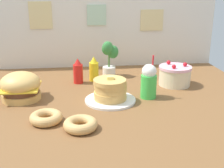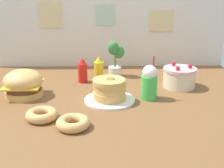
% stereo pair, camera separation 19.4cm
% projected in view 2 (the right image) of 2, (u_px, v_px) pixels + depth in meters
% --- Properties ---
extents(ground_plane, '(2.45, 1.95, 0.02)m').
position_uv_depth(ground_plane, '(105.00, 102.00, 2.15)').
color(ground_plane, brown).
extents(back_wall, '(2.45, 0.04, 0.88)m').
position_uv_depth(back_wall, '(105.00, 23.00, 2.92)').
color(back_wall, silver).
rests_on(back_wall, ground_plane).
extents(burger, '(0.29, 0.29, 0.21)m').
position_uv_depth(burger, '(23.00, 84.00, 2.19)').
color(burger, '#DBA859').
rests_on(burger, ground_plane).
extents(pancake_stack, '(0.37, 0.37, 0.19)m').
position_uv_depth(pancake_stack, '(110.00, 91.00, 2.10)').
color(pancake_stack, white).
rests_on(pancake_stack, ground_plane).
extents(layer_cake, '(0.27, 0.27, 0.20)m').
position_uv_depth(layer_cake, '(179.00, 77.00, 2.40)').
color(layer_cake, beige).
rests_on(layer_cake, ground_plane).
extents(ketchup_bottle, '(0.08, 0.08, 0.22)m').
position_uv_depth(ketchup_bottle, '(83.00, 71.00, 2.52)').
color(ketchup_bottle, red).
rests_on(ketchup_bottle, ground_plane).
extents(mustard_bottle, '(0.08, 0.08, 0.22)m').
position_uv_depth(mustard_bottle, '(99.00, 69.00, 2.57)').
color(mustard_bottle, yellow).
rests_on(mustard_bottle, ground_plane).
extents(cream_soda_cup, '(0.12, 0.12, 0.33)m').
position_uv_depth(cream_soda_cup, '(149.00, 82.00, 2.13)').
color(cream_soda_cup, green).
rests_on(cream_soda_cup, ground_plane).
extents(donut_pink_glaze, '(0.20, 0.20, 0.06)m').
position_uv_depth(donut_pink_glaze, '(42.00, 115.00, 1.83)').
color(donut_pink_glaze, tan).
rests_on(donut_pink_glaze, ground_plane).
extents(donut_chocolate, '(0.20, 0.20, 0.06)m').
position_uv_depth(donut_chocolate, '(73.00, 123.00, 1.72)').
color(donut_chocolate, tan).
rests_on(donut_chocolate, ground_plane).
extents(potted_plant, '(0.15, 0.14, 0.33)m').
position_uv_depth(potted_plant, '(115.00, 57.00, 2.66)').
color(potted_plant, white).
rests_on(potted_plant, ground_plane).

